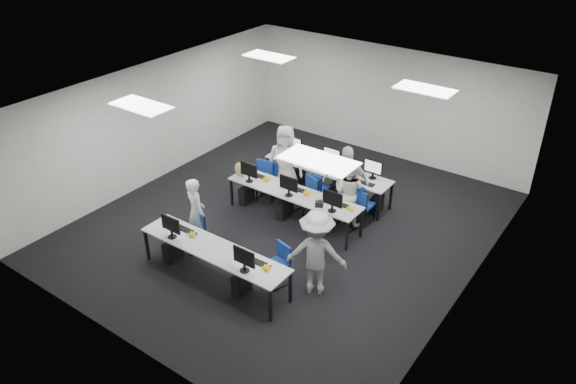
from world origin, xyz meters
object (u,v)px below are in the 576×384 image
Objects in this scene: chair_5 at (269,180)px; photographer at (316,253)px; chair_1 at (277,271)px; student_0 at (196,212)px; chair_7 at (362,211)px; desk_mid at (294,194)px; student_1 at (350,192)px; student_3 at (345,183)px; chair_2 at (267,187)px; chair_3 at (306,202)px; desk_front at (214,251)px; chair_0 at (194,238)px; chair_6 at (318,194)px; chair_4 at (349,214)px; student_2 at (285,161)px.

photographer is at bearing -50.15° from chair_5.
student_0 reaches higher than chair_1.
chair_7 is 0.56× the size of student_0.
desk_mid is 2.12× the size of student_1.
desk_mid is 1.82× the size of student_3.
chair_3 is at bearing -17.02° from chair_2.
student_0 reaches higher than desk_front.
desk_front is at bearing -90.00° from desk_mid.
chair_6 is (1.10, 3.02, 0.00)m from chair_0.
chair_2 is (-1.10, 3.08, -0.41)m from desk_front.
chair_4 reaches higher than chair_0.
chair_6 is at bearing 146.02° from student_3.
chair_4 is 2.38m from chair_5.
chair_6 is (0.04, 0.48, -0.01)m from chair_3.
student_0 is (0.16, -2.66, 0.48)m from chair_5.
chair_7 is at bearing -7.18° from chair_2.
student_3 reaches higher than chair_7.
student_1 is (0.96, -0.26, 0.49)m from chair_6.
student_1 is (1.02, 0.68, 0.07)m from desk_mid.
chair_1 is (1.01, 0.62, -0.42)m from desk_front.
desk_front is 3.30m from chair_2.
chair_5 is 0.53× the size of photographer.
chair_2 is at bearing -170.90° from chair_7.
chair_1 is 0.97m from photographer.
student_0 is at bearing -166.85° from chair_1.
chair_2 is 0.58× the size of student_1.
chair_0 is 2.05m from chair_1.
student_0 is at bearing 127.09° from chair_0.
chair_2 reaches higher than desk_mid.
student_3 reaches higher than desk_mid.
desk_mid is 3.71× the size of chair_7.
chair_2 is at bearing -169.41° from chair_4.
chair_3 is at bearing 127.42° from chair_1.
chair_7 is at bearing -104.46° from photographer.
student_0 is (-1.11, -1.90, 0.09)m from desk_mid.
chair_5 is 2.71m from student_0.
chair_5 reaches higher than desk_front.
chair_4 is (1.09, 0.07, 0.03)m from chair_3.
student_2 is (-0.84, 3.46, 0.21)m from desk_front.
student_3 is at bearing 109.04° from chair_1.
chair_7 reaches higher than desk_mid.
chair_3 is at bearing -23.37° from chair_5.
photographer is at bearing -94.60° from student_3.
photographer is at bearing 25.94° from desk_front.
chair_6 is (-1.05, 0.40, -0.04)m from chair_4.
student_3 is (0.77, -0.13, 0.61)m from chair_6.
chair_1 is 0.46× the size of student_2.
chair_4 is 0.64× the size of student_1.
desk_mid is 1.29m from chair_4.
chair_3 is 1.31m from chair_7.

